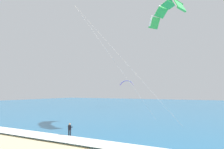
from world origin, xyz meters
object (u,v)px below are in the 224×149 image
(kite_distant, at_px, (127,82))
(kitesurfer, at_px, (70,129))
(kite_primary, at_px, (166,10))
(surfboard, at_px, (69,137))

(kite_distant, bearing_deg, kitesurfer, -75.36)
(kite_distant, bearing_deg, kite_primary, -57.47)
(surfboard, distance_m, kite_primary, 22.06)
(surfboard, relative_size, kitesurfer, 0.87)
(kitesurfer, bearing_deg, kite_distant, 104.64)
(surfboard, bearing_deg, kite_primary, 44.07)
(surfboard, relative_size, kite_primary, 0.08)
(kitesurfer, height_order, kite_distant, kite_distant)
(kitesurfer, distance_m, kite_distant, 44.05)
(surfboard, xyz_separation_m, kite_distant, (-10.97, 41.99, 8.55))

